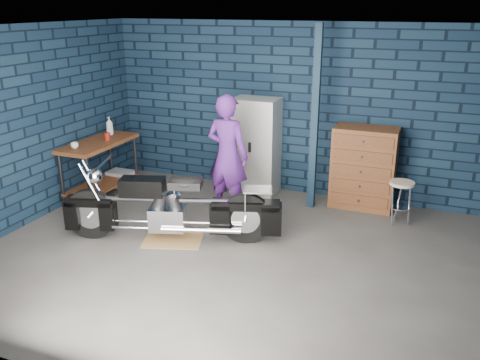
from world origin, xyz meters
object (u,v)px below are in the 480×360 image
object	(u,v)px
storage_bin	(121,179)
tool_chest	(363,168)
workbench	(101,169)
shop_stool	(400,203)
motorcycle	(172,202)
locker	(255,146)
person	(228,155)

from	to	relation	value
storage_bin	tool_chest	xyz separation A→B (m)	(3.92, 0.60, 0.48)
workbench	shop_stool	size ratio (longest dim) A/B	2.25
storage_bin	shop_stool	size ratio (longest dim) A/B	0.69
motorcycle	tool_chest	world-z (taller)	tool_chest
tool_chest	motorcycle	bearing A→B (deg)	-135.20
motorcycle	locker	size ratio (longest dim) A/B	1.55
locker	shop_stool	size ratio (longest dim) A/B	2.48
workbench	shop_stool	world-z (taller)	workbench
storage_bin	tool_chest	distance (m)	3.99
person	storage_bin	world-z (taller)	person
person	locker	size ratio (longest dim) A/B	1.14
storage_bin	workbench	bearing A→B (deg)	-92.29
person	shop_stool	distance (m)	2.51
workbench	person	size ratio (longest dim) A/B	0.79
workbench	storage_bin	size ratio (longest dim) A/B	3.25
shop_stool	person	bearing A→B (deg)	-167.58
workbench	tool_chest	xyz separation A→B (m)	(3.94, 1.10, 0.16)
person	locker	bearing A→B (deg)	-86.56
workbench	motorcycle	world-z (taller)	motorcycle
shop_stool	storage_bin	bearing A→B (deg)	-178.15
workbench	tool_chest	size ratio (longest dim) A/B	1.14
storage_bin	locker	distance (m)	2.36
motorcycle	person	world-z (taller)	person
person	tool_chest	size ratio (longest dim) A/B	1.44
locker	tool_chest	size ratio (longest dim) A/B	1.26
tool_chest	shop_stool	world-z (taller)	tool_chest
workbench	locker	distance (m)	2.49
motorcycle	workbench	bearing A→B (deg)	133.74
person	tool_chest	distance (m)	2.06
person	locker	distance (m)	0.99
workbench	motorcycle	size ratio (longest dim) A/B	0.58
tool_chest	shop_stool	xyz separation A→B (m)	(0.60, -0.45, -0.30)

